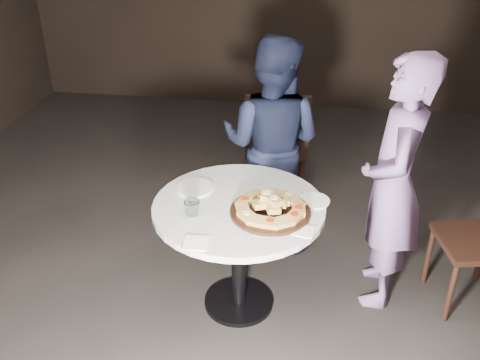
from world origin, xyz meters
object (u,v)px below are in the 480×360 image
at_px(table, 239,225).
at_px(water_glass, 192,208).
at_px(serving_board, 270,212).
at_px(focaccia_pile, 271,205).
at_px(chair_far, 277,142).
at_px(diner_teal, 393,186).
at_px(diner_navy, 271,144).

distance_m(table, water_glass, 0.33).
xyz_separation_m(serving_board, water_glass, (-0.42, -0.08, 0.03)).
height_order(focaccia_pile, chair_far, chair_far).
xyz_separation_m(chair_far, diner_teal, (0.74, -0.92, 0.21)).
xyz_separation_m(focaccia_pile, water_glass, (-0.42, -0.08, -0.01)).
bearing_deg(chair_far, focaccia_pile, 88.29).
relative_size(focaccia_pile, chair_far, 0.39).
xyz_separation_m(chair_far, diner_navy, (-0.01, -0.40, 0.18)).
distance_m(serving_board, diner_navy, 0.84).
bearing_deg(water_glass, focaccia_pile, 10.39).
relative_size(chair_far, diner_navy, 0.66).
distance_m(focaccia_pile, chair_far, 1.25).
bearing_deg(chair_far, diner_navy, 83.92).
distance_m(table, focaccia_pile, 0.27).
xyz_separation_m(diner_navy, diner_teal, (0.75, -0.53, 0.03)).
distance_m(chair_far, diner_navy, 0.43).
height_order(chair_far, diner_teal, diner_teal).
bearing_deg(focaccia_pile, water_glass, -169.61).
xyz_separation_m(focaccia_pile, chair_far, (-0.07, 1.23, -0.21)).
bearing_deg(focaccia_pile, chair_far, 93.11).
bearing_deg(water_glass, table, 31.06).
bearing_deg(diner_navy, table, 94.78).
xyz_separation_m(serving_board, diner_teal, (0.68, 0.31, 0.04)).
height_order(serving_board, water_glass, water_glass).
bearing_deg(serving_board, diner_teal, 24.57).
relative_size(water_glass, chair_far, 0.09).
height_order(table, chair_far, chair_far).
height_order(table, diner_navy, diner_navy).
bearing_deg(diner_teal, chair_far, -136.36).
bearing_deg(focaccia_pile, table, 161.01).
relative_size(diner_navy, diner_teal, 0.96).
xyz_separation_m(water_glass, diner_navy, (0.34, 0.91, -0.02)).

